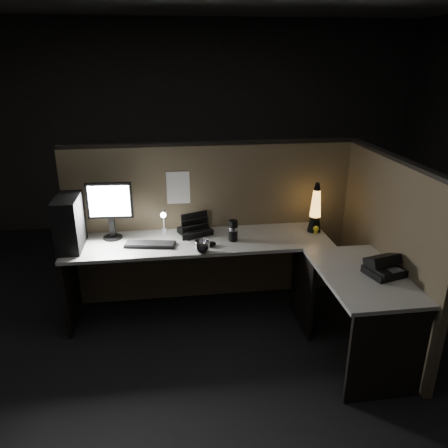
{
  "coord_description": "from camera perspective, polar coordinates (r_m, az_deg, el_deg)",
  "views": [
    {
      "loc": [
        -0.41,
        -2.92,
        2.23
      ],
      "look_at": [
        0.04,
        0.35,
        0.97
      ],
      "focal_mm": 35.0,
      "sensor_mm": 36.0,
      "label": 1
    }
  ],
  "objects": [
    {
      "name": "pinned_paper",
      "position": [
        3.97,
        -6.0,
        4.73
      ],
      "size": [
        0.21,
        0.0,
        0.3
      ],
      "primitive_type": "cube",
      "color": "white",
      "rests_on": "partition_back"
    },
    {
      "name": "mouse",
      "position": [
        3.7,
        -1.79,
        -2.64
      ],
      "size": [
        0.12,
        0.11,
        0.04
      ],
      "primitive_type": "ellipsoid",
      "rotation": [
        0.0,
        0.0,
        0.41
      ],
      "color": "black",
      "rests_on": "desk"
    },
    {
      "name": "lava_lamp",
      "position": [
        4.04,
        11.84,
        1.61
      ],
      "size": [
        0.12,
        0.12,
        0.46
      ],
      "color": "black",
      "rests_on": "desk"
    },
    {
      "name": "floor",
      "position": [
        3.7,
        0.16,
        -16.15
      ],
      "size": [
        6.0,
        6.0,
        0.0
      ],
      "primitive_type": "plane",
      "color": "black",
      "rests_on": "ground"
    },
    {
      "name": "travel_mug",
      "position": [
        3.78,
        1.21,
        -0.87
      ],
      "size": [
        0.08,
        0.08,
        0.19
      ],
      "primitive_type": "cylinder",
      "color": "black",
      "rests_on": "desk"
    },
    {
      "name": "keyboard",
      "position": [
        3.77,
        -9.62,
        -2.65
      ],
      "size": [
        0.45,
        0.22,
        0.02
      ],
      "primitive_type": "cube",
      "rotation": [
        0.0,
        0.0,
        -0.19
      ],
      "color": "black",
      "rests_on": "desk"
    },
    {
      "name": "organizer",
      "position": [
        3.97,
        -3.81,
        -0.6
      ],
      "size": [
        0.33,
        0.31,
        0.2
      ],
      "rotation": [
        0.0,
        0.0,
        0.38
      ],
      "color": "black",
      "rests_on": "desk"
    },
    {
      "name": "desk_phone",
      "position": [
        3.43,
        20.06,
        -5.27
      ],
      "size": [
        0.3,
        0.3,
        0.15
      ],
      "rotation": [
        0.0,
        0.0,
        0.26
      ],
      "color": "black",
      "rests_on": "desk"
    },
    {
      "name": "partition_back",
      "position": [
        4.14,
        -1.63,
        0.03
      ],
      "size": [
        2.66,
        0.06,
        1.5
      ],
      "primitive_type": "cube",
      "color": "brown",
      "rests_on": "ground"
    },
    {
      "name": "partition_right",
      "position": [
        3.79,
        20.33,
        -3.44
      ],
      "size": [
        0.06,
        1.66,
        1.5
      ],
      "primitive_type": "cube",
      "color": "brown",
      "rests_on": "ground"
    },
    {
      "name": "clip_lamp",
      "position": [
        3.91,
        -7.9,
        0.45
      ],
      "size": [
        0.05,
        0.19,
        0.24
      ],
      "color": "white",
      "rests_on": "desk"
    },
    {
      "name": "pc_tower",
      "position": [
        3.83,
        -19.56,
        0.16
      ],
      "size": [
        0.19,
        0.42,
        0.44
      ],
      "primitive_type": "cube",
      "rotation": [
        0.0,
        0.0,
        -0.0
      ],
      "color": "black",
      "rests_on": "desk"
    },
    {
      "name": "steel_mug",
      "position": [
        3.58,
        -2.9,
        -2.97
      ],
      "size": [
        0.15,
        0.15,
        0.1
      ],
      "primitive_type": "imported",
      "rotation": [
        0.0,
        0.0,
        -0.15
      ],
      "color": "#B3B3BA",
      "rests_on": "desk"
    },
    {
      "name": "monitor",
      "position": [
        3.9,
        -14.68,
        2.39
      ],
      "size": [
        0.39,
        0.17,
        0.5
      ],
      "rotation": [
        0.0,
        0.0,
        -0.06
      ],
      "color": "black",
      "rests_on": "desk"
    },
    {
      "name": "room_shell",
      "position": [
        3.01,
        0.19,
        9.25
      ],
      "size": [
        6.0,
        6.0,
        6.0
      ],
      "color": "silver",
      "rests_on": "ground"
    },
    {
      "name": "desk",
      "position": [
        3.62,
        2.43,
        -6.14
      ],
      "size": [
        2.6,
        1.6,
        0.73
      ],
      "color": "#B4B1AA",
      "rests_on": "ground"
    },
    {
      "name": "figurine",
      "position": [
        4.04,
        11.93,
        -0.59
      ],
      "size": [
        0.05,
        0.05,
        0.05
      ],
      "primitive_type": "sphere",
      "color": "yellow",
      "rests_on": "desk"
    }
  ]
}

